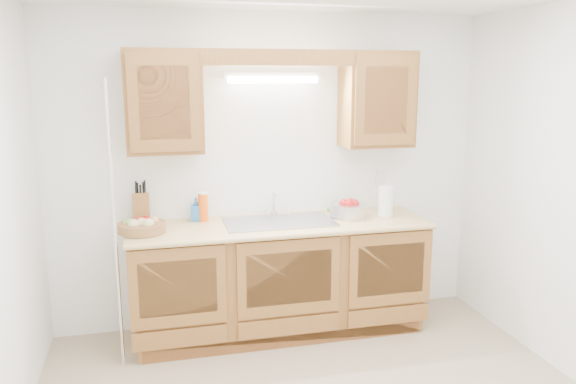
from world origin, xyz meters
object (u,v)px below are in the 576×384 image
object	(u,v)px
knife_block	(141,208)
paper_towel	(386,202)
fruit_basket	(142,226)
apple_bowl	(348,209)

from	to	relation	value
knife_block	paper_towel	xyz separation A→B (m)	(1.90, -0.21, -0.00)
fruit_basket	apple_bowl	world-z (taller)	apple_bowl
fruit_basket	knife_block	distance (m)	0.24
knife_block	apple_bowl	bearing A→B (deg)	-4.25
knife_block	apple_bowl	xyz separation A→B (m)	(1.60, -0.16, -0.06)
fruit_basket	paper_towel	distance (m)	1.90
paper_towel	knife_block	bearing A→B (deg)	173.69
fruit_basket	apple_bowl	bearing A→B (deg)	2.35
knife_block	paper_towel	world-z (taller)	knife_block
knife_block	apple_bowl	size ratio (longest dim) A/B	1.08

